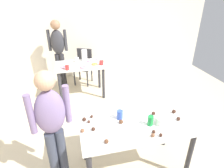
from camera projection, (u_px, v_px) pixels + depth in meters
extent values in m
plane|color=beige|center=(128.00, 158.00, 2.71)|extent=(6.40, 6.40, 0.00)
cube|color=beige|center=(92.00, 28.00, 4.92)|extent=(6.40, 0.10, 2.60)
cube|color=white|center=(136.00, 124.00, 2.26)|extent=(1.34, 0.71, 0.04)
cylinder|color=#2D2D33|center=(189.00, 156.00, 2.30)|extent=(0.06, 0.06, 0.71)
cylinder|color=#2D2D33|center=(84.00, 140.00, 2.55)|extent=(0.06, 0.06, 0.71)
cylinder|color=#2D2D33|center=(166.00, 126.00, 2.81)|extent=(0.06, 0.06, 0.71)
cube|color=white|center=(80.00, 65.00, 4.05)|extent=(1.03, 0.64, 0.04)
cylinder|color=#2D2D33|center=(60.00, 88.00, 3.90)|extent=(0.06, 0.06, 0.71)
cylinder|color=#2D2D33|center=(103.00, 84.00, 4.09)|extent=(0.06, 0.06, 0.71)
cylinder|color=#2D2D33|center=(60.00, 78.00, 4.35)|extent=(0.06, 0.06, 0.71)
cylinder|color=#2D2D33|center=(99.00, 74.00, 4.54)|extent=(0.06, 0.06, 0.71)
cube|color=#2D2D33|center=(83.00, 68.00, 4.73)|extent=(0.54, 0.54, 0.04)
cube|color=#2D2D33|center=(85.00, 57.00, 4.78)|extent=(0.36, 0.20, 0.42)
cylinder|color=#2D2D33|center=(87.00, 79.00, 4.65)|extent=(0.04, 0.04, 0.41)
cylinder|color=#2D2D33|center=(75.00, 78.00, 4.71)|extent=(0.04, 0.04, 0.41)
cylinder|color=#2D2D33|center=(92.00, 74.00, 4.94)|extent=(0.04, 0.04, 0.41)
cylinder|color=#2D2D33|center=(80.00, 73.00, 5.01)|extent=(0.04, 0.04, 0.41)
cylinder|color=#383D4C|center=(53.00, 158.00, 2.24)|extent=(0.11, 0.11, 0.75)
cylinder|color=#383D4C|center=(63.00, 155.00, 2.29)|extent=(0.11, 0.11, 0.75)
ellipsoid|color=slate|center=(50.00, 112.00, 1.98)|extent=(0.37, 0.29, 0.53)
sphere|color=tan|center=(45.00, 81.00, 1.82)|extent=(0.20, 0.20, 0.20)
cylinder|color=slate|center=(30.00, 115.00, 1.87)|extent=(0.09, 0.09, 0.45)
cylinder|color=slate|center=(67.00, 104.00, 2.05)|extent=(0.09, 0.09, 0.45)
cylinder|color=#28282D|center=(63.00, 70.00, 4.68)|extent=(0.11, 0.11, 0.81)
cylinder|color=#28282D|center=(59.00, 70.00, 4.68)|extent=(0.11, 0.11, 0.81)
ellipsoid|color=#333338|center=(57.00, 42.00, 4.37)|extent=(0.36, 0.26, 0.57)
sphere|color=#997051|center=(55.00, 25.00, 4.19)|extent=(0.22, 0.22, 0.22)
cylinder|color=#333338|center=(65.00, 40.00, 4.35)|extent=(0.08, 0.08, 0.48)
cylinder|color=#333338|center=(49.00, 40.00, 4.35)|extent=(0.08, 0.08, 0.48)
cylinder|color=white|center=(162.00, 121.00, 2.22)|extent=(0.16, 0.16, 0.08)
cylinder|color=#198438|center=(150.00, 121.00, 2.19)|extent=(0.07, 0.07, 0.12)
cube|color=silver|center=(133.00, 127.00, 2.17)|extent=(0.17, 0.02, 0.01)
cylinder|color=#3351B2|center=(120.00, 115.00, 2.30)|extent=(0.07, 0.07, 0.12)
sphere|color=brown|center=(82.00, 131.00, 2.09)|extent=(0.05, 0.05, 0.05)
sphere|color=#3D2319|center=(161.00, 135.00, 2.03)|extent=(0.04, 0.04, 0.04)
sphere|color=brown|center=(121.00, 122.00, 2.23)|extent=(0.05, 0.05, 0.05)
sphere|color=#3D2319|center=(174.00, 111.00, 2.42)|extent=(0.05, 0.05, 0.05)
sphere|color=#3D2319|center=(179.00, 119.00, 2.28)|extent=(0.05, 0.05, 0.05)
sphere|color=brown|center=(153.00, 135.00, 2.02)|extent=(0.04, 0.04, 0.04)
sphere|color=#3D2319|center=(93.00, 129.00, 2.11)|extent=(0.05, 0.05, 0.05)
sphere|color=#3D2319|center=(154.00, 113.00, 2.38)|extent=(0.05, 0.05, 0.05)
sphere|color=#3D2319|center=(84.00, 119.00, 2.27)|extent=(0.05, 0.05, 0.05)
sphere|color=brown|center=(106.00, 141.00, 1.94)|extent=(0.05, 0.05, 0.05)
sphere|color=#3D2319|center=(89.00, 122.00, 2.24)|extent=(0.04, 0.04, 0.04)
sphere|color=#3D2319|center=(92.00, 116.00, 2.33)|extent=(0.04, 0.04, 0.04)
sphere|color=#3D2319|center=(154.00, 132.00, 2.08)|extent=(0.04, 0.04, 0.04)
cylinder|color=white|center=(84.00, 55.00, 4.16)|extent=(0.12, 0.12, 0.26)
cylinder|color=white|center=(77.00, 60.00, 4.13)|extent=(0.09, 0.09, 0.11)
cylinder|color=red|center=(101.00, 63.00, 3.99)|extent=(0.09, 0.09, 0.09)
cylinder|color=red|center=(67.00, 68.00, 3.72)|extent=(0.08, 0.08, 0.10)
torus|color=pink|center=(83.00, 67.00, 3.82)|extent=(0.13, 0.13, 0.04)
torus|color=pink|center=(97.00, 59.00, 4.31)|extent=(0.11, 0.11, 0.03)
torus|color=pink|center=(63.00, 67.00, 3.84)|extent=(0.13, 0.13, 0.04)
torus|color=gold|center=(94.00, 64.00, 3.99)|extent=(0.12, 0.12, 0.04)
torus|color=pink|center=(90.00, 61.00, 4.17)|extent=(0.13, 0.13, 0.04)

